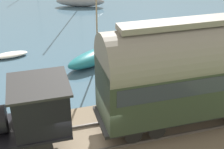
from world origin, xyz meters
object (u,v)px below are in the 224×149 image
at_px(steam_locomotive, 8,116).
at_px(sailboat_teal, 98,56).
at_px(sailboat_gray, 80,1).
at_px(passenger_coach, 194,69).
at_px(rowboat_near_shore, 10,55).

distance_m(steam_locomotive, sailboat_teal, 10.21).
bearing_deg(sailboat_gray, passenger_coach, -158.58).
distance_m(passenger_coach, sailboat_gray, 22.39).
height_order(passenger_coach, sailboat_teal, sailboat_teal).
height_order(steam_locomotive, rowboat_near_shore, steam_locomotive).
distance_m(steam_locomotive, sailboat_gray, 23.33).
relative_size(steam_locomotive, passenger_coach, 0.76).
xyz_separation_m(sailboat_teal, rowboat_near_shore, (2.57, 5.80, -0.34)).
bearing_deg(passenger_coach, steam_locomotive, 90.00).
relative_size(passenger_coach, sailboat_teal, 1.23).
bearing_deg(rowboat_near_shore, sailboat_gray, -40.79).
height_order(sailboat_teal, rowboat_near_shore, sailboat_teal).
xyz_separation_m(passenger_coach, sailboat_teal, (8.38, 2.30, -2.86)).
bearing_deg(rowboat_near_shore, sailboat_teal, -121.95).
height_order(passenger_coach, sailboat_gray, sailboat_gray).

